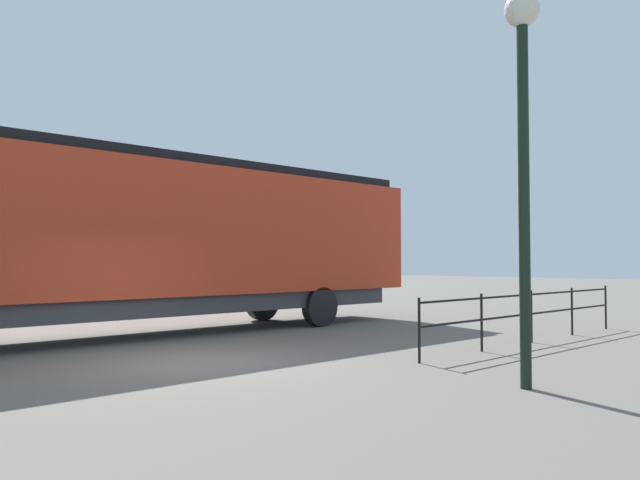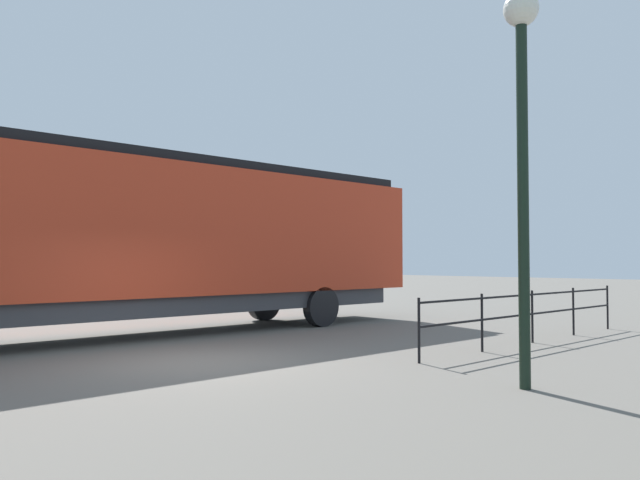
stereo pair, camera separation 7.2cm
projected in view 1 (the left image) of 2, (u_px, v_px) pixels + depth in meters
The scene contains 4 objects.
ground_plane at pixel (193, 363), 11.15m from camera, with size 120.00×120.00×0.00m, color #666059.
locomotive at pixel (113, 235), 14.56m from camera, with size 2.87×18.84×4.36m.
lamp_post at pixel (523, 108), 8.99m from camera, with size 0.51×0.51×5.71m.
platform_fence at pixel (531, 309), 13.92m from camera, with size 0.05×8.22×1.16m.
Camera 1 is at (9.68, -6.11, 1.81)m, focal length 35.04 mm.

